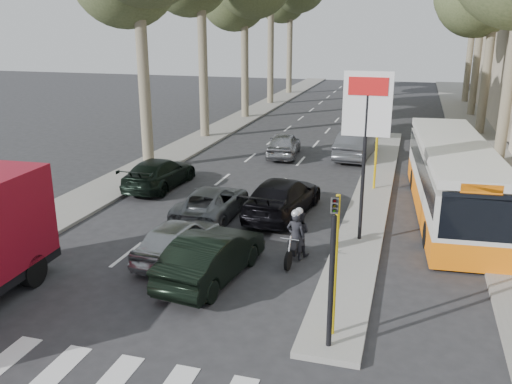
% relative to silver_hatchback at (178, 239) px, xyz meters
% --- Properties ---
extents(ground, '(120.00, 120.00, 0.00)m').
position_rel_silver_hatchback_xyz_m(ground, '(1.99, -2.21, -0.64)').
color(ground, '#28282B').
rests_on(ground, ground).
extents(sidewalk_right, '(3.20, 70.00, 0.12)m').
position_rel_silver_hatchback_xyz_m(sidewalk_right, '(10.59, 22.79, -0.58)').
color(sidewalk_right, gray).
rests_on(sidewalk_right, ground).
extents(median_left, '(2.40, 64.00, 0.12)m').
position_rel_silver_hatchback_xyz_m(median_left, '(-6.01, 25.79, -0.58)').
color(median_left, gray).
rests_on(median_left, ground).
extents(traffic_island, '(1.50, 26.00, 0.16)m').
position_rel_silver_hatchback_xyz_m(traffic_island, '(5.24, 8.79, -0.56)').
color(traffic_island, gray).
rests_on(traffic_island, ground).
extents(billboard, '(1.50, 12.10, 5.60)m').
position_rel_silver_hatchback_xyz_m(billboard, '(5.24, 2.79, 3.06)').
color(billboard, yellow).
rests_on(billboard, ground).
extents(traffic_light_island, '(0.16, 0.41, 3.60)m').
position_rel_silver_hatchback_xyz_m(traffic_light_island, '(5.24, -3.71, 1.84)').
color(traffic_light_island, black).
rests_on(traffic_light_island, ground).
extents(silver_hatchback, '(1.82, 3.89, 1.29)m').
position_rel_silver_hatchback_xyz_m(silver_hatchback, '(0.00, 0.00, 0.00)').
color(silver_hatchback, '#AAAEB2').
rests_on(silver_hatchback, ground).
extents(dark_hatchback, '(2.03, 4.40, 1.40)m').
position_rel_silver_hatchback_xyz_m(dark_hatchback, '(1.49, -1.03, 0.06)').
color(dark_hatchback, black).
rests_on(dark_hatchback, ground).
extents(queue_car_a, '(1.98, 4.23, 1.17)m').
position_rel_silver_hatchback_xyz_m(queue_car_a, '(-0.33, 3.79, -0.06)').
color(queue_car_a, '#4F5357').
rests_on(queue_car_a, ground).
extents(queue_car_b, '(2.41, 5.07, 1.43)m').
position_rel_silver_hatchback_xyz_m(queue_car_b, '(2.13, 4.79, 0.07)').
color(queue_car_b, black).
rests_on(queue_car_b, ground).
extents(queue_car_c, '(1.99, 4.11, 1.35)m').
position_rel_silver_hatchback_xyz_m(queue_car_c, '(-0.05, 14.09, 0.03)').
color(queue_car_c, '#96989D').
rests_on(queue_car_c, ground).
extents(queue_car_d, '(1.97, 4.65, 1.49)m').
position_rel_silver_hatchback_xyz_m(queue_car_d, '(3.79, 14.74, 0.10)').
color(queue_car_d, '#52555B').
rests_on(queue_car_d, ground).
extents(queue_car_e, '(1.98, 4.57, 1.31)m').
position_rel_silver_hatchback_xyz_m(queue_car_e, '(-3.94, 6.79, 0.01)').
color(queue_car_e, black).
rests_on(queue_car_e, ground).
extents(city_bus, '(3.17, 10.90, 2.83)m').
position_rel_silver_hatchback_xyz_m(city_bus, '(8.19, 6.57, 0.85)').
color(city_bus, orange).
rests_on(city_bus, ground).
extents(motorcycle, '(0.73, 1.96, 1.66)m').
position_rel_silver_hatchback_xyz_m(motorcycle, '(3.51, 1.00, 0.11)').
color(motorcycle, black).
rests_on(motorcycle, ground).
extents(pedestrian_near, '(0.80, 1.09, 1.67)m').
position_rel_silver_hatchback_xyz_m(pedestrian_near, '(9.64, 5.63, 0.31)').
color(pedestrian_near, '#463855').
rests_on(pedestrian_near, sidewalk_right).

